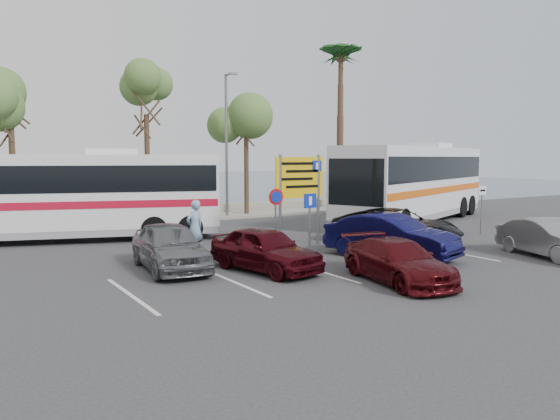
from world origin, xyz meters
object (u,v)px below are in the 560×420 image
direction_sign (300,184)px  coach_bus_left (67,198)px  car_blue (391,236)px  car_red (265,249)px  car_silver_a (170,246)px  suv_black (397,226)px  pedestrian_near (195,228)px  car_maroon (398,261)px  street_lamp_right (227,138)px  coach_bus_right (415,185)px  car_silver_b (549,238)px  pedestrian_far (373,216)px

direction_sign → coach_bus_left: 9.73m
car_blue → car_red: bearing=157.1°
car_silver_a → suv_black: bearing=5.9°
coach_bus_left → car_blue: (8.70, -10.04, -1.02)m
pedestrian_near → coach_bus_left: bearing=-79.1°
car_maroon → car_red: 4.05m
car_red → pedestrian_near: 3.81m
street_lamp_right → coach_bus_right: street_lamp_right is taller
suv_black → car_silver_a: bearing=156.8°
car_blue → pedestrian_near: (-5.52, 4.17, 0.22)m
suv_black → car_red: bearing=170.4°
car_silver_b → pedestrian_near: 12.47m
street_lamp_right → pedestrian_near: (-6.32, -10.03, -3.61)m
coach_bus_left → pedestrian_far: (11.66, -5.82, -0.88)m
coach_bus_left → pedestrian_near: (3.18, -5.87, -0.80)m
pedestrian_far → car_red: bearing=86.1°
suv_black → car_silver_b: size_ratio=1.27×
direction_sign → pedestrian_near: size_ratio=1.82×
car_red → suv_black: (7.20, 1.74, 0.03)m
car_silver_a → pedestrian_far: (10.16, 2.05, 0.17)m
car_silver_b → pedestrian_far: 7.29m
coach_bus_right → car_blue: size_ratio=2.97×
car_silver_b → pedestrian_near: pedestrian_near is taller
car_silver_a → pedestrian_near: (1.68, 1.99, 0.25)m
coach_bus_right → car_maroon: size_ratio=3.35×
street_lamp_right → car_maroon: bearing=-100.6°
car_maroon → pedestrian_far: (5.36, 7.05, 0.31)m
car_silver_b → car_blue: bearing=166.4°
suv_black → car_silver_b: (2.40, -5.00, -0.05)m
car_red → suv_black: 7.41m
car_red → coach_bus_left: bearing=101.2°
car_blue → car_maroon: car_blue is taller
car_silver_a → car_silver_b: 13.00m
car_silver_a → coach_bus_right: bearing=23.5°
car_red → car_silver_b: 10.14m
car_silver_a → car_blue: bearing=-11.0°
car_maroon → pedestrian_near: (-3.12, 6.99, 0.39)m
direction_sign → car_blue: 4.38m
car_blue → car_red: (-4.80, 0.43, -0.08)m
suv_black → pedestrian_near: 8.17m
suv_black → pedestrian_far: (0.56, 2.05, 0.19)m
coach_bus_right → pedestrian_near: bearing=-167.9°
coach_bus_right → car_silver_a: (-15.73, -5.00, -1.25)m
car_blue → coach_bus_right: bearing=22.3°
car_silver_b → pedestrian_far: pedestrian_far is taller
street_lamp_right → coach_bus_left: (-9.50, -4.16, -2.81)m
coach_bus_left → car_red: bearing=-67.9°
pedestrian_near → direction_sign: bearing=158.6°
coach_bus_left → direction_sign: bearing=-39.4°
car_silver_a → pedestrian_far: bearing=17.3°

